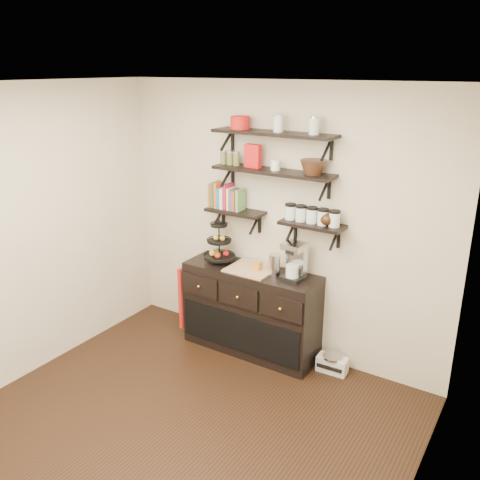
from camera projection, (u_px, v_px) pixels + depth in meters
name	position (u px, v px, depth m)	size (l,w,h in m)	color
floor	(169.00, 440.00, 4.03)	(3.50, 3.50, 0.00)	black
ceiling	(149.00, 85.00, 3.15)	(3.50, 3.50, 0.02)	white
back_wall	(278.00, 223.00, 4.99)	(3.50, 0.02, 2.70)	beige
left_wall	(9.00, 241.00, 4.48)	(0.02, 3.50, 2.70)	beige
right_wall	(411.00, 356.00, 2.70)	(0.02, 3.50, 2.70)	beige
shelf_top	(274.00, 134.00, 4.60)	(1.20, 0.27, 0.23)	black
shelf_mid	(273.00, 172.00, 4.71)	(1.20, 0.27, 0.23)	black
shelf_low_left	(236.00, 212.00, 5.08)	(0.60, 0.25, 0.23)	black
shelf_low_right	(312.00, 225.00, 4.66)	(0.60, 0.25, 0.23)	black
cookbooks	(228.00, 198.00, 5.08)	(0.36, 0.15, 0.26)	#B24221
glass_canisters	(312.00, 216.00, 4.63)	(0.54, 0.10, 0.13)	silver
sideboard	(251.00, 310.00, 5.18)	(1.40, 0.50, 0.92)	black
fruit_stand	(220.00, 247.00, 5.17)	(0.32, 0.32, 0.47)	black
candle	(257.00, 266.00, 4.98)	(0.08, 0.08, 0.08)	#B76F2A
coffee_maker	(295.00, 262.00, 4.76)	(0.22, 0.22, 0.37)	black
thermal_carafe	(275.00, 265.00, 4.84)	(0.11, 0.11, 0.22)	silver
apron	(188.00, 295.00, 5.46)	(0.04, 0.29, 0.68)	maroon
radio	(332.00, 364.00, 4.91)	(0.30, 0.20, 0.17)	silver
recipe_box	(253.00, 156.00, 4.78)	(0.16, 0.06, 0.22)	red
walnut_bowl	(313.00, 167.00, 4.47)	(0.24, 0.24, 0.13)	black
ramekins	(276.00, 165.00, 4.67)	(0.09, 0.09, 0.10)	white
teapot	(328.00, 218.00, 4.55)	(0.19, 0.14, 0.14)	black
red_pot	(240.00, 123.00, 4.75)	(0.18, 0.18, 0.12)	red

